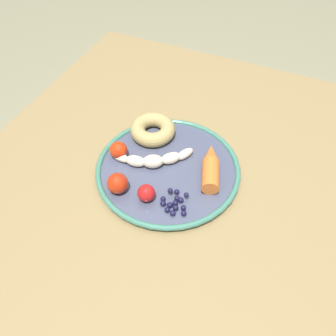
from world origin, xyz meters
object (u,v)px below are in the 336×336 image
object	(u,v)px
tomato_near	(117,183)
plate	(168,169)
dining_table	(188,197)
tomato_far	(118,150)
carrot_orange	(211,166)
banana	(153,159)
donut	(153,129)
tomato_mid	(146,193)
blueberry_pile	(174,203)

from	to	relation	value
tomato_near	plate	bearing A→B (deg)	-35.75
dining_table	tomato_far	size ratio (longest dim) A/B	23.95
carrot_orange	banana	bearing A→B (deg)	102.54
banana	tomato_near	size ratio (longest dim) A/B	3.88
carrot_orange	tomato_near	distance (m)	0.20
dining_table	banana	bearing A→B (deg)	103.36
donut	tomato_near	world-z (taller)	tomato_near
plate	tomato_near	xyz separation A→B (m)	(-0.10, 0.07, 0.02)
tomato_far	tomato_mid	bearing A→B (deg)	-126.81
carrot_orange	tomato_mid	world-z (taller)	same
tomato_near	tomato_far	distance (m)	0.09
plate	tomato_far	size ratio (longest dim) A/B	7.99
plate	tomato_far	world-z (taller)	tomato_far
banana	tomato_mid	size ratio (longest dim) A/B	4.69
tomato_near	tomato_mid	distance (m)	0.06
tomato_mid	dining_table	bearing A→B (deg)	-24.62
blueberry_pile	tomato_far	bearing A→B (deg)	66.26
banana	tomato_far	bearing A→B (deg)	98.29
blueberry_pile	tomato_far	size ratio (longest dim) A/B	1.58
dining_table	tomato_mid	world-z (taller)	tomato_mid
tomato_near	tomato_mid	size ratio (longest dim) A/B	1.21
tomato_mid	tomato_far	size ratio (longest dim) A/B	0.92
donut	tomato_near	xyz separation A→B (m)	(-0.18, -0.01, 0.00)
plate	carrot_orange	xyz separation A→B (m)	(0.03, -0.09, 0.02)
plate	banana	bearing A→B (deg)	90.70
banana	blueberry_pile	xyz separation A→B (m)	(-0.08, -0.09, -0.01)
blueberry_pile	tomato_far	world-z (taller)	tomato_far
dining_table	plate	bearing A→B (deg)	112.76
carrot_orange	tomato_near	bearing A→B (deg)	128.21
plate	carrot_orange	bearing A→B (deg)	-72.83
banana	tomato_far	size ratio (longest dim) A/B	4.29
dining_table	plate	world-z (taller)	plate
tomato_far	blueberry_pile	bearing A→B (deg)	-113.74
plate	tomato_near	world-z (taller)	tomato_near
plate	banana	xyz separation A→B (m)	(-0.00, 0.04, 0.02)
carrot_orange	tomato_far	world-z (taller)	tomato_far
blueberry_pile	tomato_far	distance (m)	0.18
plate	tomato_mid	distance (m)	0.09
blueberry_pile	tomato_far	xyz separation A→B (m)	(0.07, 0.16, 0.01)
tomato_near	blueberry_pile	bearing A→B (deg)	-84.43
banana	carrot_orange	distance (m)	0.13
plate	carrot_orange	world-z (taller)	carrot_orange
carrot_orange	donut	xyz separation A→B (m)	(0.05, 0.16, -0.00)
banana	blueberry_pile	world-z (taller)	banana
dining_table	donut	distance (m)	0.18
blueberry_pile	tomato_mid	size ratio (longest dim) A/B	1.73
carrot_orange	donut	distance (m)	0.17
carrot_orange	tomato_far	distance (m)	0.20
carrot_orange	tomato_mid	size ratio (longest dim) A/B	3.60
tomato_far	tomato_near	bearing A→B (deg)	-151.98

